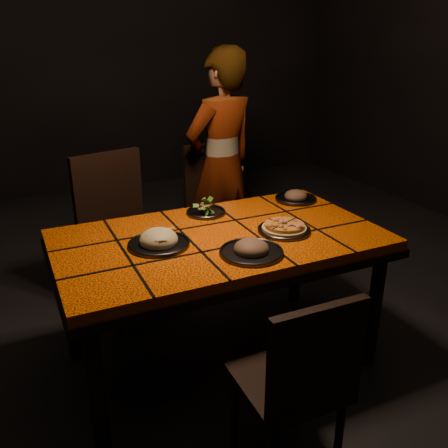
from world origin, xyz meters
name	(u,v)px	position (x,y,z in m)	size (l,w,h in m)	color
room_shell	(219,78)	(0.00, 0.00, 1.50)	(6.04, 7.04, 3.08)	black
dining_table	(220,249)	(0.00, 0.00, 0.67)	(1.62, 0.92, 0.75)	#FF6008
chair_near	(299,379)	(-0.04, -0.80, 0.48)	(0.39, 0.39, 0.84)	black
chair_far_left	(119,224)	(-0.33, 0.80, 0.58)	(0.55, 0.55, 1.01)	black
chair_far_right	(217,199)	(0.47, 1.07, 0.54)	(0.48, 0.48, 0.95)	black
diner	(222,166)	(0.48, 1.01, 0.81)	(0.59, 0.39, 1.62)	brown
plate_pizza	(284,228)	(0.31, -0.10, 0.77)	(0.30, 0.30, 0.04)	#39393F
plate_pasta	(159,241)	(-0.31, 0.00, 0.77)	(0.29, 0.29, 0.10)	#39393F
plate_salad	(206,209)	(0.06, 0.31, 0.78)	(0.22, 0.22, 0.07)	#39393F
plate_mushroom_a	(251,249)	(0.04, -0.26, 0.77)	(0.29, 0.29, 0.10)	#39393F
plate_mushroom_b	(296,197)	(0.64, 0.30, 0.77)	(0.25, 0.25, 0.08)	#39393F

